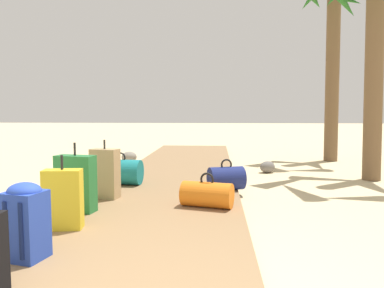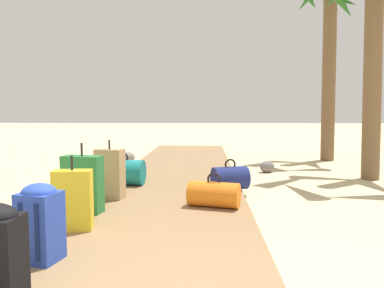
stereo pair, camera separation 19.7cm
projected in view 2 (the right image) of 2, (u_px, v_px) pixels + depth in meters
ground_plane at (173, 189)px, 5.64m from camera, size 60.00×60.00×0.00m
boardwalk at (178, 175)px, 6.67m from camera, size 2.00×10.36×0.08m
suitcase_green at (83, 184)px, 4.03m from camera, size 0.46×0.26×0.76m
suitcase_yellow at (73, 200)px, 3.44m from camera, size 0.37×0.21×0.70m
backpack_blue at (40, 220)px, 2.72m from camera, size 0.32×0.30×0.58m
suitcase_tan at (110, 174)px, 4.67m from camera, size 0.38×0.25×0.74m
duffel_bag_orange at (214, 194)px, 4.27m from camera, size 0.64×0.43×0.40m
duffel_bag_navy at (230, 178)px, 5.20m from camera, size 0.56×0.46×0.44m
duffel_bag_teal at (123, 172)px, 5.56m from camera, size 0.65×0.43×0.49m
palm_tree_near_right at (376, 10)px, 6.34m from camera, size 2.26×2.16×3.87m
palm_tree_far_right at (331, 21)px, 8.66m from camera, size 1.83×1.89×4.39m
rock_right_far at (267, 167)px, 7.15m from camera, size 0.39×0.37×0.22m
rock_left_far at (127, 157)px, 8.51m from camera, size 0.48×0.48×0.25m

